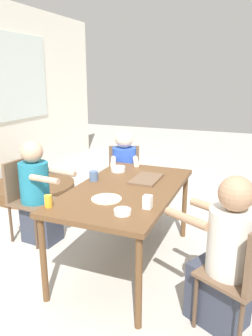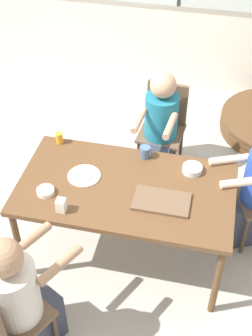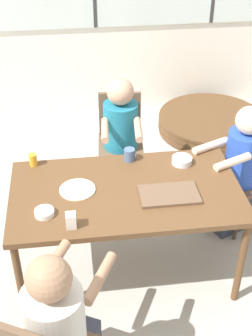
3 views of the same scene
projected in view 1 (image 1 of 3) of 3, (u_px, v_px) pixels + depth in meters
The scene contains 16 objects.
ground_plane at pixel (126, 263), 3.10m from camera, with size 16.00×16.00×0.00m, color #B2ADA3.
dining_table at pixel (126, 194), 2.91m from camera, with size 1.56×0.87×0.75m.
chair_for_woman_green_shirt at pixel (124, 175), 4.10m from camera, with size 0.52×0.52×0.86m.
chair_for_man_blue_shirt at pixel (26, 193), 3.47m from camera, with size 0.43×0.43×0.86m.
chair_for_man_teal_shirt at pixel (248, 270), 2.09m from camera, with size 0.54×0.54×0.86m.
person_woman_green_shirt at pixel (124, 179), 3.95m from camera, with size 0.58×0.46×1.10m.
person_man_blue_shirt at pixel (38, 196), 3.40m from camera, with size 0.36×0.58×1.09m.
person_man_teal_shirt at pixel (225, 260), 2.21m from camera, with size 0.54×0.65×1.11m.
food_tray_dark at pixel (146, 179), 3.10m from camera, with size 0.39×0.24×0.02m.
coffee_mug at pixel (94, 176), 3.07m from camera, with size 0.09×0.08×0.09m.
juice_glass at pixel (48, 201), 2.45m from camera, with size 0.06×0.06×0.09m.
milk_carton_small at pixel (148, 202), 2.43m from camera, with size 0.06×0.06×0.10m.
bowl_white_shallow at pixel (118, 169), 3.38m from camera, with size 0.15×0.15×0.05m.
bowl_cereal at pixel (122, 212), 2.34m from camera, with size 0.13×0.13×0.04m.
plate_tortillas at pixel (106, 199), 2.61m from camera, with size 0.24×0.24×0.01m.
folded_table_stack at pixel (34, 189), 4.85m from camera, with size 1.18×1.18×0.18m.
Camera 1 is at (-2.54, -1.02, 1.71)m, focal length 35.00 mm.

